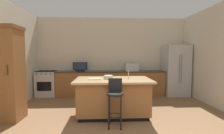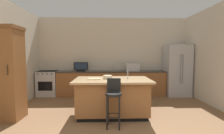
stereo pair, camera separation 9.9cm
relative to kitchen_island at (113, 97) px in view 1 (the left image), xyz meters
name	(u,v)px [view 1 (the left image)]	position (x,y,z in m)	size (l,w,h in m)	color
wall_back	(112,56)	(0.11, 2.44, 1.00)	(6.17, 0.12, 2.93)	beige
counter_back	(111,83)	(0.04, 2.06, -0.01)	(3.97, 0.62, 0.90)	brown
kitchen_island	(113,97)	(0.00, 0.00, 0.00)	(1.85, 1.08, 0.91)	black
refrigerator	(175,70)	(2.46, 1.97, 0.46)	(0.86, 0.81, 1.86)	#B7BABF
range_oven	(47,83)	(-2.31, 2.06, -0.01)	(0.71, 0.63, 0.92)	#B7BABF
cabinet_tower	(6,72)	(-2.44, -0.18, 0.65)	(0.66, 0.59, 2.15)	brown
microwave	(132,67)	(0.81, 2.06, 0.58)	(0.48, 0.36, 0.29)	#B7BABF
tv_monitor	(80,67)	(-1.09, 2.00, 0.59)	(0.52, 0.16, 0.34)	black
sink_faucet_back	(112,68)	(0.09, 2.16, 0.56)	(0.02, 0.02, 0.24)	#B2B2B7
sink_faucet_island	(128,74)	(0.38, 0.00, 0.55)	(0.02, 0.02, 0.22)	#B2B2B7
bar_stool_center	(115,98)	(0.00, -0.66, 0.14)	(0.34, 0.35, 1.01)	black
fruit_bowl	(108,77)	(-0.12, 0.03, 0.49)	(0.22, 0.22, 0.09)	beige
cutting_board	(95,79)	(-0.44, -0.02, 0.45)	(0.32, 0.27, 0.02)	tan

